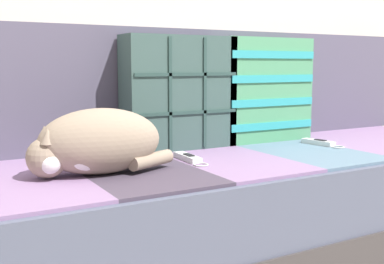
# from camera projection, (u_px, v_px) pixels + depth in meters

# --- Properties ---
(ground_plane) EXTENTS (14.00, 14.00, 0.00)m
(ground_plane) POSITION_uv_depth(u_px,v_px,m) (278.00, 261.00, 1.70)
(ground_plane) COLOR #A89E8E
(couch) EXTENTS (2.14, 0.80, 0.37)m
(couch) POSITION_uv_depth(u_px,v_px,m) (254.00, 200.00, 1.80)
(couch) COLOR #3D3838
(couch) RESTS_ON ground_plane
(sofa_backrest) EXTENTS (2.10, 0.14, 0.45)m
(sofa_backrest) POSITION_uv_depth(u_px,v_px,m) (208.00, 86.00, 2.03)
(sofa_backrest) COLOR #514C60
(sofa_backrest) RESTS_ON couch
(throw_pillow_quilted) EXTENTS (0.43, 0.14, 0.42)m
(throw_pillow_quilted) POSITION_uv_depth(u_px,v_px,m) (179.00, 93.00, 1.80)
(throw_pillow_quilted) COLOR #38514C
(throw_pillow_quilted) RESTS_ON couch
(throw_pillow_striped) EXTENTS (0.42, 0.14, 0.42)m
(throw_pillow_striped) POSITION_uv_depth(u_px,v_px,m) (264.00, 90.00, 1.99)
(throw_pillow_striped) COLOR #4C9366
(throw_pillow_striped) RESTS_ON couch
(sleeping_cat) EXTENTS (0.43, 0.21, 0.19)m
(sleeping_cat) POSITION_uv_depth(u_px,v_px,m) (95.00, 144.00, 1.38)
(sleeping_cat) COLOR gray
(sleeping_cat) RESTS_ON couch
(game_remote_near) EXTENTS (0.05, 0.20, 0.02)m
(game_remote_near) POSITION_uv_depth(u_px,v_px,m) (188.00, 158.00, 1.59)
(game_remote_near) COLOR white
(game_remote_near) RESTS_ON couch
(game_remote_far) EXTENTS (0.07, 0.19, 0.02)m
(game_remote_far) POSITION_uv_depth(u_px,v_px,m) (320.00, 143.00, 1.90)
(game_remote_far) COLOR white
(game_remote_far) RESTS_ON couch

